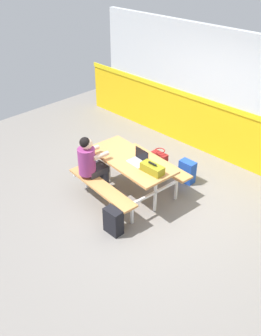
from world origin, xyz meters
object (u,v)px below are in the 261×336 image
backpack_dark (114,221)px  satchel_spare (187,171)px  laptop_silver (139,160)px  picnic_table_main (130,167)px  student_nearer (91,162)px  toolbox_grey (152,169)px  tote_bag_bright (159,160)px

backpack_dark → satchel_spare: (-0.06, 1.96, 0.00)m
backpack_dark → laptop_silver: bearing=111.2°
picnic_table_main → student_nearer: size_ratio=1.42×
laptop_silver → toolbox_grey: 0.38m
picnic_table_main → toolbox_grey: size_ratio=4.30×
toolbox_grey → satchel_spare: size_ratio=0.91×
satchel_spare → toolbox_grey: bearing=-86.2°
student_nearer → tote_bag_bright: student_nearer is taller
student_nearer → tote_bag_bright: size_ratio=2.81×
picnic_table_main → satchel_spare: size_ratio=3.91×
student_nearer → satchel_spare: student_nearer is taller
laptop_silver → backpack_dark: bearing=-68.8°
toolbox_grey → satchel_spare: toolbox_grey is taller
picnic_table_main → student_nearer: 0.70m
picnic_table_main → student_nearer: bearing=-131.3°
backpack_dark → tote_bag_bright: bearing=110.7°
picnic_table_main → laptop_silver: bearing=6.9°
toolbox_grey → satchel_spare: 1.25m
student_nearer → backpack_dark: student_nearer is taller
tote_bag_bright → satchel_spare: 0.66m
toolbox_grey → backpack_dark: 1.05m
student_nearer → backpack_dark: (0.99, -0.40, -0.49)m
student_nearer → satchel_spare: size_ratio=2.74×
tote_bag_bright → picnic_table_main: bearing=-79.5°
picnic_table_main → backpack_dark: 1.12m
satchel_spare → backpack_dark: bearing=-88.2°
satchel_spare → picnic_table_main: bearing=-114.6°
picnic_table_main → backpack_dark: bearing=-59.5°
picnic_table_main → toolbox_grey: toolbox_grey is taller
backpack_dark → picnic_table_main: bearing=120.5°
picnic_table_main → laptop_silver: (0.18, 0.02, 0.21)m
laptop_silver → toolbox_grey: bearing=-11.0°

